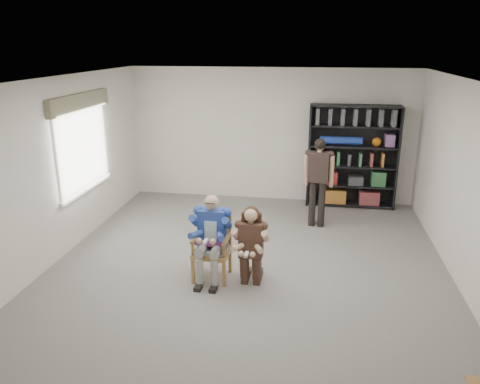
% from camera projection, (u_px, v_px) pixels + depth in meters
% --- Properties ---
extents(room_shell, '(6.00, 7.00, 2.80)m').
position_uv_depth(room_shell, '(247.00, 182.00, 6.61)').
color(room_shell, silver).
rests_on(room_shell, ground).
extents(floor, '(6.00, 7.00, 0.01)m').
position_uv_depth(floor, '(247.00, 271.00, 7.04)').
color(floor, slate).
rests_on(floor, ground).
extents(window_left, '(0.16, 2.00, 1.75)m').
position_uv_depth(window_left, '(84.00, 145.00, 7.92)').
color(window_left, white).
rests_on(window_left, room_shell).
extents(armchair, '(0.58, 0.56, 0.97)m').
position_uv_depth(armchair, '(212.00, 247.00, 6.69)').
color(armchair, '#A37B43').
rests_on(armchair, floor).
extents(seated_man, '(0.57, 0.77, 1.27)m').
position_uv_depth(seated_man, '(211.00, 238.00, 6.65)').
color(seated_man, navy).
rests_on(seated_man, floor).
extents(kneeling_woman, '(0.51, 0.79, 1.16)m').
position_uv_depth(kneeling_woman, '(251.00, 247.00, 6.47)').
color(kneeling_woman, '#3C2B1F').
rests_on(kneeling_woman, floor).
extents(bookshelf, '(1.80, 0.38, 2.10)m').
position_uv_depth(bookshelf, '(352.00, 157.00, 9.54)').
color(bookshelf, black).
rests_on(bookshelf, floor).
extents(standing_man, '(0.54, 0.35, 1.66)m').
position_uv_depth(standing_man, '(318.00, 183.00, 8.51)').
color(standing_man, '#2B201D').
rests_on(standing_man, floor).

